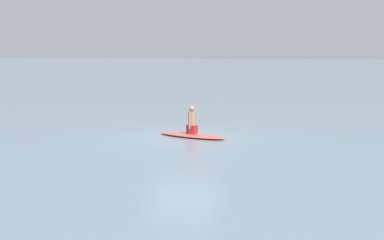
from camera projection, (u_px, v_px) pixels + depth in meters
The scene contains 3 objects.
ground_plane at pixel (184, 137), 17.93m from camera, with size 400.00×400.00×0.00m, color slate.
surfboard at pixel (192, 135), 17.82m from camera, with size 2.61×0.75×0.12m, color #D84C3F.
person_paddler at pixel (192, 121), 17.75m from camera, with size 0.43×0.38×0.98m.
Camera 1 is at (16.94, 5.10, 2.96)m, focal length 47.61 mm.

